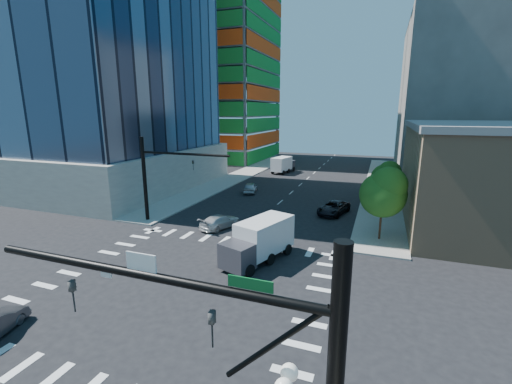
% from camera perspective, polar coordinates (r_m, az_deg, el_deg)
% --- Properties ---
extents(ground, '(160.00, 160.00, 0.00)m').
position_cam_1_polar(ground, '(24.68, -12.34, -15.31)').
color(ground, black).
rests_on(ground, ground).
extents(road_markings, '(20.00, 20.00, 0.01)m').
position_cam_1_polar(road_markings, '(24.68, -12.34, -15.30)').
color(road_markings, silver).
rests_on(road_markings, ground).
extents(sidewalk_ne, '(5.00, 60.00, 0.15)m').
position_cam_1_polar(sidewalk_ne, '(59.25, 20.17, 1.12)').
color(sidewalk_ne, gray).
rests_on(sidewalk_ne, ground).
extents(sidewalk_nw, '(5.00, 60.00, 0.15)m').
position_cam_1_polar(sidewalk_nw, '(64.13, -2.73, 2.79)').
color(sidewalk_nw, gray).
rests_on(sidewalk_nw, ground).
extents(construction_building, '(25.16, 34.50, 70.60)m').
position_cam_1_polar(construction_building, '(90.17, -6.50, 21.39)').
color(construction_building, gray).
rests_on(construction_building, ground).
extents(bg_building_ne, '(24.00, 30.00, 28.00)m').
position_cam_1_polar(bg_building_ne, '(74.65, 32.61, 13.00)').
color(bg_building_ne, '#5F5A56').
rests_on(bg_building_ne, ground).
extents(signal_mast_nw, '(10.20, 0.40, 9.00)m').
position_cam_1_polar(signal_mast_nw, '(37.43, -16.34, 3.20)').
color(signal_mast_nw, black).
rests_on(signal_mast_nw, sidewalk_nw).
extents(tree_south, '(4.16, 4.16, 6.82)m').
position_cam_1_polar(tree_south, '(32.76, 20.66, 0.06)').
color(tree_south, '#382316').
rests_on(tree_south, sidewalk_ne).
extents(tree_north, '(3.54, 3.52, 5.78)m').
position_cam_1_polar(tree_north, '(44.68, 20.96, 2.45)').
color(tree_north, '#382316').
rests_on(tree_north, sidewalk_ne).
extents(car_nb_far, '(3.74, 5.80, 1.49)m').
position_cam_1_polar(car_nb_far, '(40.97, 12.81, -2.58)').
color(car_nb_far, black).
rests_on(car_nb_far, ground).
extents(car_sb_near, '(3.52, 5.16, 1.39)m').
position_cam_1_polar(car_sb_near, '(35.43, -5.94, -4.89)').
color(car_sb_near, silver).
rests_on(car_sb_near, ground).
extents(car_sb_mid, '(2.82, 4.83, 1.54)m').
position_cam_1_polar(car_sb_mid, '(50.57, -0.93, 0.78)').
color(car_sb_mid, '#B3B5BB').
rests_on(car_sb_mid, ground).
extents(box_truck_near, '(4.47, 6.74, 3.26)m').
position_cam_1_polar(box_truck_near, '(27.32, 0.14, -8.74)').
color(box_truck_near, black).
rests_on(box_truck_near, ground).
extents(box_truck_far, '(3.55, 6.30, 3.12)m').
position_cam_1_polar(box_truck_far, '(67.57, 4.65, 4.42)').
color(box_truck_far, black).
rests_on(box_truck_far, ground).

